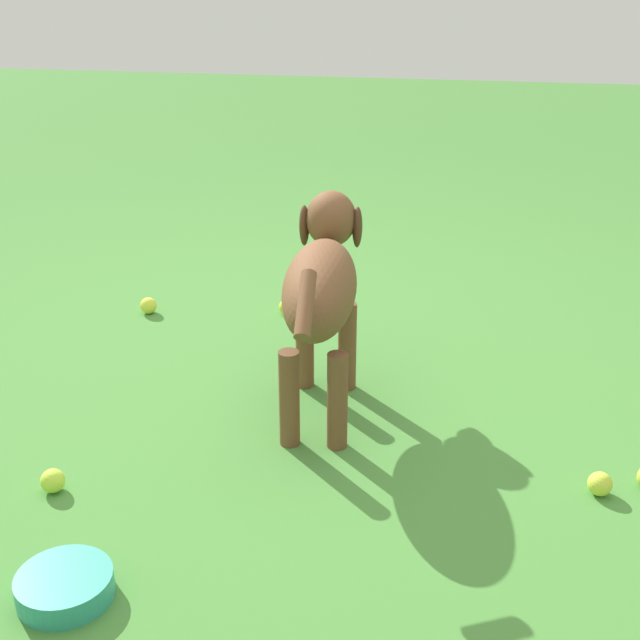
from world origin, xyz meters
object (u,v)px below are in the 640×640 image
Objects in this scene: tennis_ball_0 at (53,481)px; tennis_ball_1 at (600,484)px; tennis_ball_2 at (148,306)px; dog at (322,285)px; water_bowl at (65,586)px; tennis_ball_3 at (287,307)px.

tennis_ball_1 is at bearing 99.49° from tennis_ball_0.
tennis_ball_1 is 1.88m from tennis_ball_2.
dog reaches higher than water_bowl.
tennis_ball_1 and tennis_ball_2 have the same top height.
tennis_ball_2 is 1.62m from water_bowl.
tennis_ball_0 and tennis_ball_1 have the same top height.
tennis_ball_2 and tennis_ball_3 have the same top height.
tennis_ball_0 is 1.00× the size of tennis_ball_2.
tennis_ball_2 is at bearing -81.38° from tennis_ball_3.
water_bowl is at bearing -5.52° from tennis_ball_3.
tennis_ball_2 is at bearing -171.67° from tennis_ball_0.
tennis_ball_0 reaches higher than water_bowl.
water_bowl is (0.62, -1.24, -0.00)m from tennis_ball_1.
tennis_ball_3 is (-0.08, 0.55, 0.00)m from tennis_ball_2.
dog reaches higher than tennis_ball_1.
water_bowl is at bearing 29.43° from tennis_ball_0.
dog is 14.07× the size of tennis_ball_1.
dog is at bearing -112.95° from tennis_ball_1.
tennis_ball_1 is at bearing 46.13° from tennis_ball_3.
tennis_ball_0 is 1.21m from tennis_ball_2.
tennis_ball_0 is at bearing -150.57° from water_bowl.
dog is at bearing 156.45° from water_bowl.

